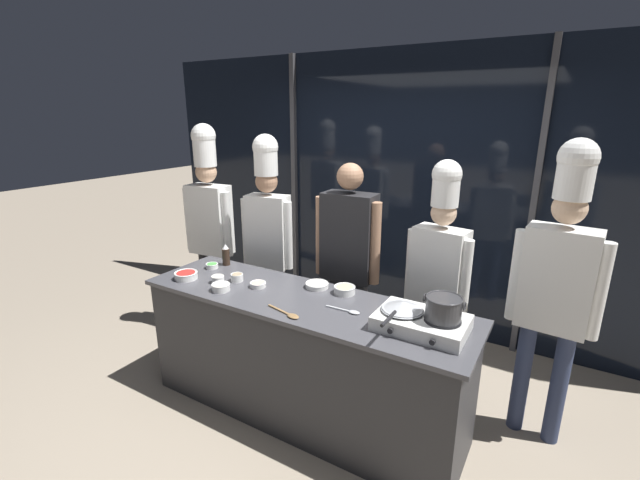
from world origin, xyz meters
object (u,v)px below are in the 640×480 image
(portable_stove, at_px, (421,322))
(prep_bowl_onion, at_px, (317,285))
(prep_bowl_mushrooms, at_px, (237,277))
(chef_line, at_px, (439,264))
(chef_head, at_px, (209,214))
(prep_bowl_scallions, at_px, (212,266))
(prep_bowl_bell_pepper, at_px, (186,275))
(person_guest, at_px, (348,251))
(frying_pan, at_px, (402,306))
(prep_bowl_noodles, at_px, (221,287))
(chef_sous, at_px, (268,225))
(prep_bowl_chicken, at_px, (218,279))
(squeeze_bottle_soy, at_px, (226,255))
(serving_spoon_solid, at_px, (349,311))
(chef_pastry, at_px, (558,274))
(stock_pot, at_px, (444,308))
(prep_bowl_ginger, at_px, (345,289))
(prep_bowl_shrimp, at_px, (258,284))
(serving_spoon_slotted, at_px, (289,314))

(portable_stove, bearing_deg, prep_bowl_onion, 165.49)
(prep_bowl_mushrooms, bearing_deg, chef_line, 27.76)
(prep_bowl_mushrooms, bearing_deg, chef_head, 144.78)
(prep_bowl_scallions, bearing_deg, chef_head, 135.00)
(prep_bowl_bell_pepper, bearing_deg, person_guest, 38.68)
(portable_stove, height_order, frying_pan, frying_pan)
(prep_bowl_noodles, bearing_deg, portable_stove, 7.25)
(prep_bowl_bell_pepper, bearing_deg, prep_bowl_mushrooms, 24.31)
(prep_bowl_noodles, height_order, prep_bowl_scallions, prep_bowl_noodles)
(chef_head, bearing_deg, chef_sous, 176.45)
(prep_bowl_mushrooms, relative_size, prep_bowl_chicken, 0.98)
(prep_bowl_bell_pepper, bearing_deg, frying_pan, 4.96)
(squeeze_bottle_soy, xyz_separation_m, prep_bowl_onion, (0.89, -0.02, -0.06))
(portable_stove, distance_m, serving_spoon_solid, 0.46)
(prep_bowl_noodles, xyz_separation_m, chef_pastry, (2.04, 0.81, 0.23))
(stock_pot, relative_size, prep_bowl_chicken, 2.43)
(prep_bowl_chicken, relative_size, serving_spoon_solid, 0.40)
(prep_bowl_scallions, bearing_deg, prep_bowl_mushrooms, -16.02)
(prep_bowl_noodles, distance_m, person_guest, 1.01)
(person_guest, bearing_deg, frying_pan, 134.61)
(frying_pan, bearing_deg, prep_bowl_ginger, 155.31)
(prep_bowl_scallions, height_order, person_guest, person_guest)
(prep_bowl_scallions, distance_m, chef_line, 1.77)
(portable_stove, height_order, stock_pot, stock_pot)
(prep_bowl_chicken, relative_size, prep_bowl_scallions, 0.96)
(squeeze_bottle_soy, relative_size, chef_head, 0.09)
(chef_sous, bearing_deg, prep_bowl_bell_pepper, 66.69)
(prep_bowl_ginger, relative_size, chef_head, 0.07)
(prep_bowl_noodles, xyz_separation_m, chef_line, (1.29, 0.88, 0.13))
(prep_bowl_mushrooms, xyz_separation_m, prep_bowl_chicken, (-0.10, -0.10, -0.00))
(stock_pot, distance_m, prep_bowl_bell_pepper, 1.91)
(prep_bowl_ginger, xyz_separation_m, chef_line, (0.51, 0.48, 0.13))
(squeeze_bottle_soy, relative_size, prep_bowl_shrimp, 1.53)
(prep_bowl_bell_pepper, xyz_separation_m, chef_head, (-0.50, 0.77, 0.25))
(prep_bowl_chicken, bearing_deg, prep_bowl_mushrooms, 43.22)
(prep_bowl_shrimp, bearing_deg, prep_bowl_bell_pepper, -164.60)
(prep_bowl_ginger, relative_size, prep_bowl_bell_pepper, 0.87)
(squeeze_bottle_soy, distance_m, prep_bowl_onion, 0.89)
(prep_bowl_noodles, xyz_separation_m, prep_bowl_onion, (0.56, 0.40, -0.01))
(prep_bowl_noodles, relative_size, prep_bowl_shrimp, 1.12)
(squeeze_bottle_soy, xyz_separation_m, chef_sous, (0.13, 0.41, 0.18))
(serving_spoon_solid, xyz_separation_m, chef_line, (0.35, 0.72, 0.15))
(frying_pan, height_order, chef_head, chef_head)
(portable_stove, xyz_separation_m, prep_bowl_shrimp, (-1.21, 0.01, -0.03))
(squeeze_bottle_soy, bearing_deg, prep_bowl_chicken, -56.56)
(person_guest, bearing_deg, chef_sous, -3.39)
(prep_bowl_scallions, distance_m, serving_spoon_solid, 1.32)
(frying_pan, xyz_separation_m, serving_spoon_slotted, (-0.64, -0.24, -0.11))
(prep_bowl_shrimp, height_order, prep_bowl_mushrooms, prep_bowl_mushrooms)
(chef_head, distance_m, person_guest, 1.48)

